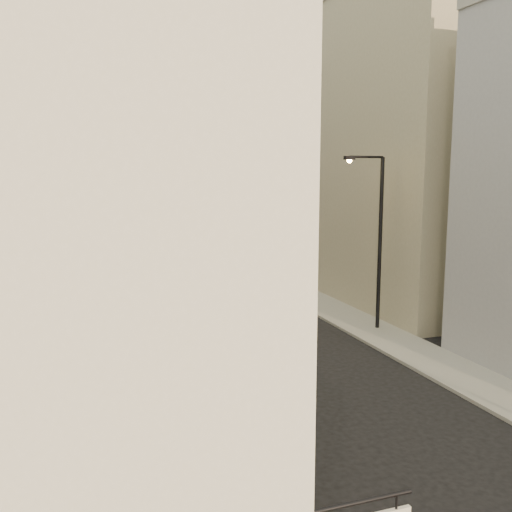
{
  "coord_description": "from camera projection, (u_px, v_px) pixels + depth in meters",
  "views": [
    {
      "loc": [
        -9.73,
        -2.59,
        8.89
      ],
      "look_at": [
        -0.97,
        22.16,
        4.88
      ],
      "focal_mm": 40.0,
      "sensor_mm": 36.0,
      "label": 1
    }
  ],
  "objects": [
    {
      "name": "streetlamp_far",
      "position": [
        261.0,
        213.0,
        48.9
      ],
      "size": [
        2.38,
        0.36,
        9.09
      ],
      "rotation": [
        0.0,
        0.0,
        0.07
      ],
      "color": "black",
      "rests_on": "ground"
    },
    {
      "name": "traffic_light_right",
      "position": [
        250.0,
        228.0,
        49.64
      ],
      "size": [
        0.67,
        0.67,
        5.0
      ],
      "rotation": [
        0.0,
        0.0,
        2.97
      ],
      "color": "black",
      "rests_on": "ground"
    },
    {
      "name": "clock_tower",
      "position": [
        108.0,
        113.0,
        89.7
      ],
      "size": [
        14.0,
        14.0,
        44.9
      ],
      "color": "tan",
      "rests_on": "ground"
    },
    {
      "name": "right_bldg_wingrid",
      "position": [
        286.0,
        126.0,
        55.55
      ],
      "size": [
        8.0,
        20.0,
        26.0
      ],
      "primitive_type": "cube",
      "color": "gray",
      "rests_on": "ground"
    },
    {
      "name": "highrise",
      "position": [
        251.0,
        51.0,
        81.7
      ],
      "size": [
        21.0,
        23.0,
        51.2
      ],
      "color": "gray",
      "rests_on": "ground"
    },
    {
      "name": "left_bldg_wingrid",
      "position": [
        33.0,
        145.0,
        75.74
      ],
      "size": [
        8.0,
        20.0,
        24.0
      ],
      "primitive_type": "cube",
      "color": "gray",
      "rests_on": "ground"
    },
    {
      "name": "streetlamp_mid",
      "position": [
        377.0,
        233.0,
        30.86
      ],
      "size": [
        2.51,
        0.44,
        9.58
      ],
      "rotation": [
        0.0,
        0.0,
        0.09
      ],
      "color": "black",
      "rests_on": "ground"
    },
    {
      "name": "left_bldg_grey",
      "position": [
        18.0,
        153.0,
        40.63
      ],
      "size": [
        8.0,
        16.0,
        20.0
      ],
      "primitive_type": "cube",
      "color": "gray",
      "rests_on": "ground"
    },
    {
      "name": "traffic_light_left",
      "position": [
        105.0,
        239.0,
        44.64
      ],
      "size": [
        0.57,
        0.48,
        5.0
      ],
      "rotation": [
        0.0,
        0.0,
        3.46
      ],
      "color": "black",
      "rests_on": "ground"
    },
    {
      "name": "sidewalk_right",
      "position": [
        219.0,
        253.0,
        60.35
      ],
      "size": [
        3.0,
        140.0,
        0.15
      ],
      "primitive_type": "cube",
      "color": "gray",
      "rests_on": "ground"
    },
    {
      "name": "left_bldg_beige",
      "position": [
        1.0,
        189.0,
        26.02
      ],
      "size": [
        8.0,
        12.0,
        16.0
      ],
      "primitive_type": "cube",
      "color": "gray",
      "rests_on": "ground"
    },
    {
      "name": "right_bldg_beige",
      "position": [
        402.0,
        152.0,
        37.37
      ],
      "size": [
        8.0,
        16.0,
        20.0
      ],
      "primitive_type": "cube",
      "color": "gray",
      "rests_on": "ground"
    },
    {
      "name": "white_tower",
      "position": [
        197.0,
        99.0,
        80.13
      ],
      "size": [
        8.0,
        8.0,
        41.5
      ],
      "color": "silver",
      "rests_on": "ground"
    },
    {
      "name": "left_bldg_tan",
      "position": [
        29.0,
        173.0,
        57.63
      ],
      "size": [
        8.0,
        18.0,
        17.0
      ],
      "primitive_type": "cube",
      "color": "tan",
      "rests_on": "ground"
    },
    {
      "name": "sidewalk_left",
      "position": [
        92.0,
        259.0,
        56.06
      ],
      "size": [
        3.0,
        140.0,
        0.15
      ],
      "primitive_type": "cube",
      "color": "gray",
      "rests_on": "ground"
    }
  ]
}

